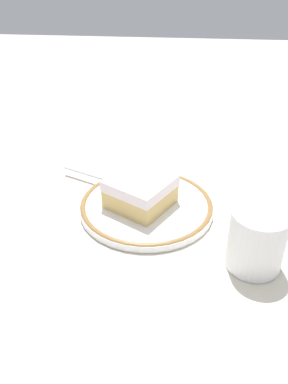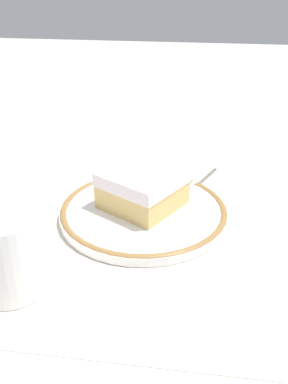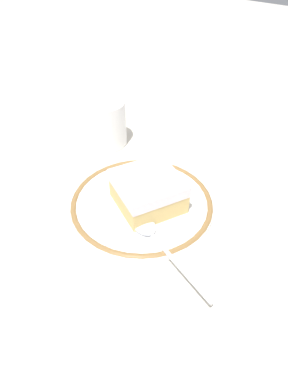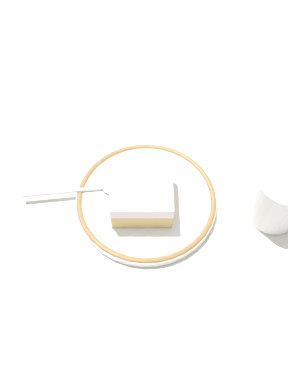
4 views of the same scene
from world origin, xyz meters
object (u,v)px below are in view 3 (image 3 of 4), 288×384
cake_slice (148,191)px  spoon (153,236)px  plate (144,205)px  cup (106,125)px

cake_slice → spoon: 0.06m
plate → cup: bearing=-125.7°
cup → plate: bearing=54.3°
plate → cup: 0.18m
cake_slice → cup: (-0.10, -0.15, 0.00)m
cup → spoon: bearing=51.4°
cup → cake_slice: bearing=55.8°
plate → cake_slice: bearing=116.3°
spoon → cake_slice: bearing=-141.7°
plate → cake_slice: cake_slice is taller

